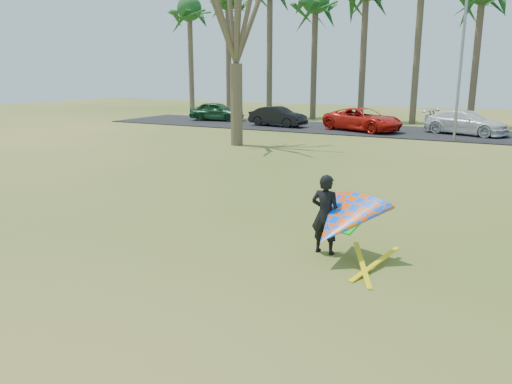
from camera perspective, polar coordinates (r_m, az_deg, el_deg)
The scene contains 11 objects.
ground at distance 10.09m, azimuth -5.36°, elevation -8.46°, with size 100.00×100.00×0.00m, color #2D5913.
parking_strip at distance 33.42m, azimuth 18.84°, elevation 6.40°, with size 46.00×7.00×0.06m, color black.
palm_0 at distance 47.67m, azimuth -7.62°, elevation 19.93°, with size 4.84×4.84×10.84m.
palm_3 at distance 42.01m, azimuth 6.84°, elevation 20.83°, with size 4.84×4.84×10.84m.
bare_tree_left at distance 26.52m, azimuth -2.34°, elevation 20.34°, with size 6.60×6.60×9.70m.
streetlight at distance 29.96m, azimuth 22.72°, elevation 13.86°, with size 2.28×0.18×8.00m.
car_0 at distance 39.75m, azimuth -4.49°, elevation 9.19°, with size 1.71×4.26×1.45m, color #1B4525.
car_1 at distance 35.45m, azimuth 2.50°, elevation 8.63°, with size 1.44×4.13×1.36m, color black.
car_2 at distance 33.25m, azimuth 12.12°, elevation 8.10°, with size 2.43×5.26×1.46m, color red.
car_3 at distance 33.22m, azimuth 22.83°, elevation 7.34°, with size 2.04×5.01×1.45m, color silver.
kite_flyer at distance 10.27m, azimuth 9.61°, elevation -3.17°, with size 2.13×2.39×2.02m.
Camera 1 is at (5.17, -7.80, 3.77)m, focal length 35.00 mm.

